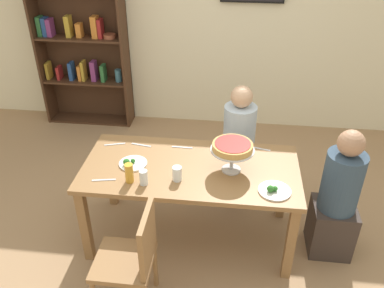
% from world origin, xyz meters
% --- Properties ---
extents(ground_plane, '(12.00, 12.00, 0.00)m').
position_xyz_m(ground_plane, '(0.00, 0.00, 0.00)').
color(ground_plane, '#9E7A56').
extents(rear_partition, '(8.00, 0.12, 2.80)m').
position_xyz_m(rear_partition, '(0.00, 2.20, 1.40)').
color(rear_partition, beige).
rests_on(rear_partition, ground_plane).
extents(dining_table, '(1.72, 0.83, 0.74)m').
position_xyz_m(dining_table, '(0.00, 0.00, 0.65)').
color(dining_table, olive).
rests_on(dining_table, ground_plane).
extents(bookshelf, '(1.10, 0.30, 2.21)m').
position_xyz_m(bookshelf, '(-1.58, 2.02, 1.13)').
color(bookshelf, '#422819').
rests_on(bookshelf, ground_plane).
extents(diner_far_right, '(0.34, 0.34, 1.15)m').
position_xyz_m(diner_far_right, '(0.38, 0.69, 0.49)').
color(diner_far_right, '#382D28').
rests_on(diner_far_right, ground_plane).
extents(diner_head_east, '(0.34, 0.34, 1.15)m').
position_xyz_m(diner_head_east, '(1.17, -0.01, 0.49)').
color(diner_head_east, '#382D28').
rests_on(diner_head_east, ground_plane).
extents(chair_near_left, '(0.40, 0.40, 0.87)m').
position_xyz_m(chair_near_left, '(-0.30, -0.74, 0.49)').
color(chair_near_left, olive).
rests_on(chair_near_left, ground_plane).
extents(deep_dish_pizza_stand, '(0.34, 0.34, 0.25)m').
position_xyz_m(deep_dish_pizza_stand, '(0.32, -0.01, 0.94)').
color(deep_dish_pizza_stand, silver).
rests_on(deep_dish_pizza_stand, dining_table).
extents(salad_plate_near_diner, '(0.23, 0.23, 0.07)m').
position_xyz_m(salad_plate_near_diner, '(-0.47, -0.03, 0.75)').
color(salad_plate_near_diner, white).
rests_on(salad_plate_near_diner, dining_table).
extents(salad_plate_far_diner, '(0.24, 0.24, 0.07)m').
position_xyz_m(salad_plate_far_diner, '(0.64, -0.24, 0.75)').
color(salad_plate_far_diner, white).
rests_on(salad_plate_far_diner, dining_table).
extents(beer_glass_amber_tall, '(0.06, 0.06, 0.15)m').
position_xyz_m(beer_glass_amber_tall, '(-0.43, -0.24, 0.82)').
color(beer_glass_amber_tall, gold).
rests_on(beer_glass_amber_tall, dining_table).
extents(water_glass_clear_near, '(0.06, 0.06, 0.12)m').
position_xyz_m(water_glass_clear_near, '(-0.32, -0.26, 0.80)').
color(water_glass_clear_near, white).
rests_on(water_glass_clear_near, dining_table).
extents(water_glass_clear_far, '(0.07, 0.07, 0.12)m').
position_xyz_m(water_glass_clear_far, '(-0.08, -0.18, 0.80)').
color(water_glass_clear_far, white).
rests_on(water_glass_clear_far, dining_table).
extents(cutlery_fork_near, '(0.18, 0.02, 0.00)m').
position_xyz_m(cutlery_fork_near, '(-0.11, 0.27, 0.74)').
color(cutlery_fork_near, silver).
rests_on(cutlery_fork_near, dining_table).
extents(cutlery_knife_near, '(0.18, 0.07, 0.00)m').
position_xyz_m(cutlery_knife_near, '(-0.69, 0.25, 0.74)').
color(cutlery_knife_near, silver).
rests_on(cutlery_knife_near, dining_table).
extents(cutlery_fork_far, '(0.18, 0.05, 0.00)m').
position_xyz_m(cutlery_fork_far, '(-0.63, -0.26, 0.74)').
color(cutlery_fork_far, silver).
rests_on(cutlery_fork_far, dining_table).
extents(cutlery_knife_far, '(0.18, 0.06, 0.00)m').
position_xyz_m(cutlery_knife_far, '(0.55, 0.33, 0.74)').
color(cutlery_knife_far, silver).
rests_on(cutlery_knife_far, dining_table).
extents(cutlery_spare_fork, '(0.18, 0.05, 0.00)m').
position_xyz_m(cutlery_spare_fork, '(-0.46, 0.27, 0.74)').
color(cutlery_spare_fork, silver).
rests_on(cutlery_spare_fork, dining_table).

